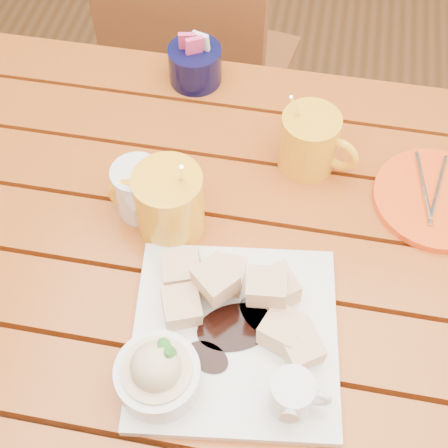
% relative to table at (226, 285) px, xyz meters
% --- Properties ---
extents(ground, '(5.00, 5.00, 0.00)m').
position_rel_table_xyz_m(ground, '(0.00, -0.00, -0.64)').
color(ground, '#573518').
rests_on(ground, ground).
extents(table, '(1.20, 0.79, 0.75)m').
position_rel_table_xyz_m(table, '(0.00, 0.00, 0.00)').
color(table, '#953913').
rests_on(table, ground).
extents(dessert_plate, '(0.30, 0.30, 0.11)m').
position_rel_table_xyz_m(dessert_plate, '(0.02, -0.16, 0.14)').
color(dessert_plate, white).
rests_on(dessert_plate, table).
extents(coffee_mug_left, '(0.14, 0.10, 0.17)m').
position_rel_table_xyz_m(coffee_mug_left, '(-0.09, 0.03, 0.16)').
color(coffee_mug_left, '#FAAC1F').
rests_on(coffee_mug_left, table).
extents(coffee_mug_right, '(0.13, 0.09, 0.15)m').
position_rel_table_xyz_m(coffee_mug_right, '(0.10, 0.18, 0.16)').
color(coffee_mug_right, '#FAAC1F').
rests_on(coffee_mug_right, table).
extents(cream_pitcher, '(0.11, 0.09, 0.09)m').
position_rel_table_xyz_m(cream_pitcher, '(-0.14, 0.05, 0.15)').
color(cream_pitcher, white).
rests_on(cream_pitcher, table).
extents(sugar_caddy, '(0.09, 0.09, 0.10)m').
position_rel_table_xyz_m(sugar_caddy, '(-0.12, 0.34, 0.14)').
color(sugar_caddy, black).
rests_on(sugar_caddy, table).
extents(orange_saucer, '(0.19, 0.19, 0.02)m').
position_rel_table_xyz_m(orange_saucer, '(0.30, 0.14, 0.11)').
color(orange_saucer, '#FF5016').
rests_on(orange_saucer, table).
extents(chair_far, '(0.44, 0.44, 0.82)m').
position_rel_table_xyz_m(chair_far, '(-0.19, 0.67, -0.18)').
color(chair_far, brown).
rests_on(chair_far, ground).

